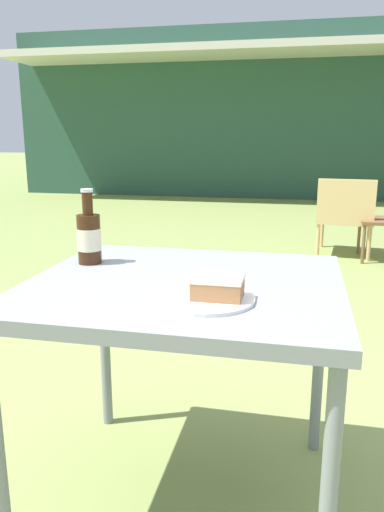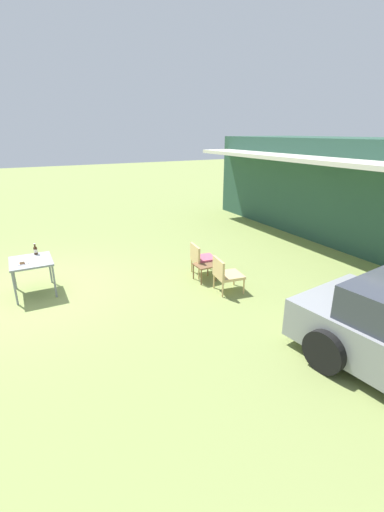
{
  "view_description": "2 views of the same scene",
  "coord_description": "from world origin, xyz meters",
  "px_view_note": "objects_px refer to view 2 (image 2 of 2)",
  "views": [
    {
      "loc": [
        0.32,
        -1.37,
        1.16
      ],
      "look_at": [
        0.0,
        0.1,
        0.8
      ],
      "focal_mm": 35.0,
      "sensor_mm": 36.0,
      "label": 1
    },
    {
      "loc": [
        7.44,
        -0.09,
        3.27
      ],
      "look_at": [
        1.69,
        2.91,
        0.9
      ],
      "focal_mm": 24.0,
      "sensor_mm": 36.0,
      "label": 2
    }
  ],
  "objects_px": {
    "wicker_chair_cushioned": "(202,258)",
    "cake_on_plate": "(22,262)",
    "cola_bottle_near": "(36,250)",
    "wicker_chair_plain": "(225,273)",
    "garden_side_table": "(205,267)",
    "patio_table": "(31,263)"
  },
  "relations": [
    {
      "from": "wicker_chair_cushioned",
      "to": "cola_bottle_near",
      "type": "relative_size",
      "value": 3.09
    },
    {
      "from": "patio_table",
      "to": "cake_on_plate",
      "type": "bearing_deg",
      "value": -56.52
    },
    {
      "from": "garden_side_table",
      "to": "cola_bottle_near",
      "type": "xyz_separation_m",
      "value": [
        -1.45,
        -3.41,
        0.49
      ]
    },
    {
      "from": "patio_table",
      "to": "cola_bottle_near",
      "type": "bearing_deg",
      "value": 159.44
    },
    {
      "from": "wicker_chair_plain",
      "to": "wicker_chair_cushioned",
      "type": "bearing_deg",
      "value": 6.81
    },
    {
      "from": "wicker_chair_plain",
      "to": "cake_on_plate",
      "type": "distance_m",
      "value": 4.19
    },
    {
      "from": "wicker_chair_cushioned",
      "to": "cake_on_plate",
      "type": "xyz_separation_m",
      "value": [
        -0.65,
        -3.84,
        0.35
      ]
    },
    {
      "from": "wicker_chair_plain",
      "to": "cake_on_plate",
      "type": "height_order",
      "value": "cake_on_plate"
    },
    {
      "from": "wicker_chair_cushioned",
      "to": "garden_side_table",
      "type": "relative_size",
      "value": 1.74
    },
    {
      "from": "wicker_chair_cushioned",
      "to": "patio_table",
      "type": "height_order",
      "value": "wicker_chair_cushioned"
    },
    {
      "from": "cola_bottle_near",
      "to": "wicker_chair_plain",
      "type": "bearing_deg",
      "value": 58.34
    },
    {
      "from": "patio_table",
      "to": "cake_on_plate",
      "type": "height_order",
      "value": "cake_on_plate"
    },
    {
      "from": "wicker_chair_cushioned",
      "to": "cake_on_plate",
      "type": "relative_size",
      "value": 2.97
    },
    {
      "from": "patio_table",
      "to": "cake_on_plate",
      "type": "xyz_separation_m",
      "value": [
        0.11,
        -0.17,
        0.09
      ]
    },
    {
      "from": "garden_side_table",
      "to": "patio_table",
      "type": "bearing_deg",
      "value": -107.22
    },
    {
      "from": "garden_side_table",
      "to": "cake_on_plate",
      "type": "relative_size",
      "value": 1.71
    },
    {
      "from": "patio_table",
      "to": "cola_bottle_near",
      "type": "xyz_separation_m",
      "value": [
        -0.35,
        0.13,
        0.16
      ]
    },
    {
      "from": "patio_table",
      "to": "wicker_chair_plain",
      "type": "bearing_deg",
      "value": 63.58
    },
    {
      "from": "wicker_chair_plain",
      "to": "cola_bottle_near",
      "type": "distance_m",
      "value": 4.15
    },
    {
      "from": "garden_side_table",
      "to": "patio_table",
      "type": "relative_size",
      "value": 0.48
    },
    {
      "from": "wicker_chair_cushioned",
      "to": "cake_on_plate",
      "type": "bearing_deg",
      "value": 86.81
    },
    {
      "from": "wicker_chair_plain",
      "to": "cola_bottle_near",
      "type": "relative_size",
      "value": 3.09
    }
  ]
}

